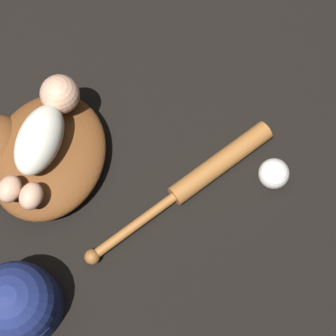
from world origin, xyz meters
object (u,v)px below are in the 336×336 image
at_px(baseball_glove, 39,154).
at_px(baseball_cap, 18,303).
at_px(baseball_bat, 203,176).
at_px(baseball, 274,174).
at_px(baby_figure, 43,133).

distance_m(baseball_glove, baseball_cap, 0.35).
relative_size(baseball_bat, baseball, 6.59).
bearing_deg(baby_figure, baseball_glove, 107.76).
bearing_deg(baby_figure, baseball_bat, -108.02).
distance_m(baseball, baseball_cap, 0.65).
bearing_deg(baseball_glove, baseball_cap, 169.68).
distance_m(baseball_bat, baseball_cap, 0.51).
height_order(baby_figure, baseball_cap, baby_figure).
height_order(baseball_glove, baseball, baseball_glove).
xyz_separation_m(baseball_glove, baseball_cap, (-0.35, 0.06, 0.02)).
xyz_separation_m(baseball_glove, baseball, (-0.13, -0.55, -0.01)).
xyz_separation_m(baseball_glove, baby_figure, (0.01, -0.03, 0.09)).
xyz_separation_m(baseball, baseball_cap, (-0.22, 0.61, 0.03)).
relative_size(baby_figure, baseball_bat, 0.65).
distance_m(baseball_bat, baseball, 0.17).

